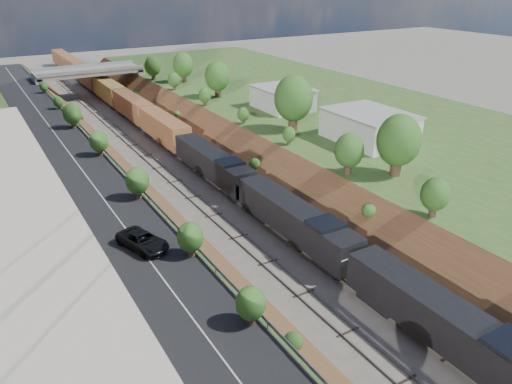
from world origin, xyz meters
name	(u,v)px	position (x,y,z in m)	size (l,w,h in m)	color
platform_right	(376,133)	(33.00, 60.00, 2.50)	(44.00, 180.00, 5.00)	#315A25
embankment_left	(124,202)	(-11.00, 60.00, 0.00)	(7.07, 180.00, 7.07)	brown
embankment_right	(266,171)	(11.00, 60.00, 0.00)	(7.07, 180.00, 7.07)	brown
rail_left_track	(183,188)	(-2.60, 60.00, 0.09)	(1.58, 180.00, 0.18)	gray
rail_right_track	(217,181)	(2.60, 60.00, 0.09)	(1.58, 180.00, 0.18)	gray
road	(84,173)	(-15.50, 60.00, 5.05)	(8.00, 180.00, 0.10)	black
guardrail	(117,163)	(-11.40, 59.80, 5.55)	(0.10, 171.00, 0.70)	#99999E
overpass	(89,77)	(0.00, 122.00, 4.92)	(24.50, 8.30, 7.40)	gray
white_building_near	(369,127)	(23.50, 52.00, 7.00)	(9.00, 12.00, 4.00)	silver
white_building_far	(283,99)	(23.00, 74.00, 6.80)	(8.00, 10.00, 3.60)	silver
tree_right_large	(399,141)	(17.00, 40.00, 9.38)	(5.25, 5.25, 7.61)	#473323
tree_left_crest	(293,337)	(-11.80, 20.00, 7.04)	(2.45, 2.45, 3.55)	#473323
freight_train	(136,109)	(2.60, 95.96, 2.76)	(3.29, 167.06, 4.85)	black
suv	(143,241)	(-15.24, 38.48, 5.85)	(2.49, 5.40, 1.50)	black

